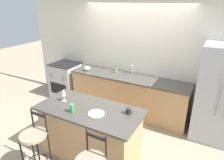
% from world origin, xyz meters
% --- Properties ---
extents(ground_plane, '(18.00, 18.00, 0.00)m').
position_xyz_m(ground_plane, '(0.00, 0.00, 0.00)').
color(ground_plane, tan).
extents(wall_back, '(6.00, 0.07, 2.70)m').
position_xyz_m(wall_back, '(0.00, 0.69, 1.35)').
color(wall_back, beige).
rests_on(wall_back, ground_plane).
extents(back_counter, '(2.80, 0.68, 0.93)m').
position_xyz_m(back_counter, '(0.00, 0.37, 0.47)').
color(back_counter, tan).
rests_on(back_counter, ground_plane).
extents(sink_faucet, '(0.02, 0.13, 0.22)m').
position_xyz_m(sink_faucet, '(0.00, 0.57, 1.07)').
color(sink_faucet, '#ADAFB5').
rests_on(sink_faucet, back_counter).
extents(kitchen_island, '(1.72, 0.84, 0.93)m').
position_xyz_m(kitchen_island, '(0.04, -1.27, 0.47)').
color(kitchen_island, tan).
rests_on(kitchen_island, ground_plane).
extents(refrigerator, '(0.89, 0.74, 1.85)m').
position_xyz_m(refrigerator, '(1.92, 0.32, 0.93)').
color(refrigerator, '#ADAFB5').
rests_on(refrigerator, ground_plane).
extents(oven_range, '(0.73, 0.69, 0.96)m').
position_xyz_m(oven_range, '(-1.85, 0.34, 0.48)').
color(oven_range, '#ADAFB5').
rests_on(oven_range, ground_plane).
extents(bar_stool_near, '(0.39, 0.39, 1.04)m').
position_xyz_m(bar_stool_near, '(-0.47, -1.98, 0.59)').
color(bar_stool_near, black).
rests_on(bar_stool_near, ground_plane).
extents(dinner_plate, '(0.26, 0.26, 0.02)m').
position_xyz_m(dinner_plate, '(0.23, -1.35, 0.94)').
color(dinner_plate, beige).
rests_on(dinner_plate, kitchen_island).
extents(wine_glass, '(0.08, 0.08, 0.22)m').
position_xyz_m(wine_glass, '(-0.48, -1.25, 1.09)').
color(wine_glass, white).
rests_on(wine_glass, kitchen_island).
extents(coffee_mug, '(0.11, 0.08, 0.09)m').
position_xyz_m(coffee_mug, '(0.66, -1.11, 0.98)').
color(coffee_mug, '#232326').
rests_on(coffee_mug, kitchen_island).
extents(tumbler_cup, '(0.07, 0.07, 0.14)m').
position_xyz_m(tumbler_cup, '(-0.12, -1.48, 1.00)').
color(tumbler_cup, '#3D934C').
rests_on(tumbler_cup, kitchen_island).
extents(pumpkin_decoration, '(0.15, 0.15, 0.14)m').
position_xyz_m(pumpkin_decoration, '(-1.06, 0.25, 0.99)').
color(pumpkin_decoration, beige).
rests_on(pumpkin_decoration, back_counter).
extents(soap_bottle, '(0.05, 0.05, 0.17)m').
position_xyz_m(soap_bottle, '(-0.36, 0.45, 1.00)').
color(soap_bottle, '#89B260').
rests_on(soap_bottle, back_counter).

